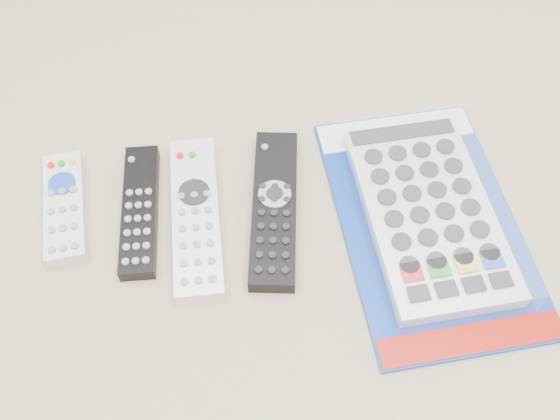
{
  "coord_description": "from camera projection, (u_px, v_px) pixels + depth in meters",
  "views": [
    {
      "loc": [
        -0.02,
        -0.43,
        0.65
      ],
      "look_at": [
        0.03,
        -0.01,
        0.01
      ],
      "focal_mm": 40.0,
      "sensor_mm": 36.0,
      "label": 1
    }
  ],
  "objects": [
    {
      "name": "jumbo_remote_packaged",
      "position": [
        429.0,
        211.0,
        0.76
      ],
      "size": [
        0.23,
        0.36,
        0.05
      ],
      "rotation": [
        0.0,
        0.0,
        0.05
      ],
      "color": "#0E339B",
      "rests_on": "ground"
    },
    {
      "name": "remote_large_black",
      "position": [
        274.0,
        208.0,
        0.77
      ],
      "size": [
        0.09,
        0.23,
        0.02
      ],
      "rotation": [
        0.0,
        0.0,
        -0.15
      ],
      "color": "black",
      "rests_on": "ground"
    },
    {
      "name": "remote_slim_black",
      "position": [
        140.0,
        210.0,
        0.77
      ],
      "size": [
        0.05,
        0.19,
        0.02
      ],
      "rotation": [
        0.0,
        0.0,
        -0.04
      ],
      "color": "black",
      "rests_on": "ground"
    },
    {
      "name": "remote_small_grey",
      "position": [
        65.0,
        207.0,
        0.77
      ],
      "size": [
        0.06,
        0.16,
        0.02
      ],
      "rotation": [
        0.0,
        0.0,
        0.08
      ],
      "color": "silver",
      "rests_on": "ground"
    },
    {
      "name": "remote_silver_dvd",
      "position": [
        196.0,
        217.0,
        0.76
      ],
      "size": [
        0.06,
        0.23,
        0.03
      ],
      "rotation": [
        0.0,
        0.0,
        -0.01
      ],
      "color": "silver",
      "rests_on": "ground"
    }
  ]
}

